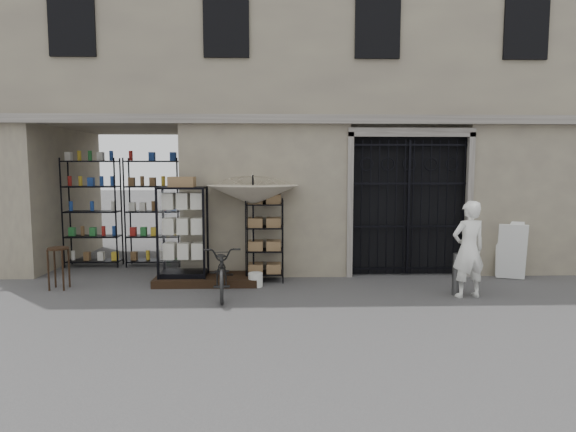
{
  "coord_description": "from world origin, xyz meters",
  "views": [
    {
      "loc": [
        -1.09,
        -7.84,
        2.3
      ],
      "look_at": [
        -0.8,
        1.4,
        1.35
      ],
      "focal_mm": 30.0,
      "sensor_mm": 36.0,
      "label": 1
    }
  ],
  "objects_px": {
    "wooden_stool": "(59,267)",
    "steel_bollard": "(456,274)",
    "display_cabinet": "(183,237)",
    "easel_sign": "(511,250)",
    "market_umbrella": "(253,190)",
    "bicycle": "(223,295)",
    "wire_rack": "(265,241)",
    "shopkeeper": "(467,297)",
    "white_bucket": "(255,280)"
  },
  "relations": [
    {
      "from": "shopkeeper",
      "to": "wooden_stool",
      "type": "bearing_deg",
      "value": -18.1
    },
    {
      "from": "bicycle",
      "to": "steel_bollard",
      "type": "xyz_separation_m",
      "value": [
        4.2,
        -0.11,
        0.38
      ]
    },
    {
      "from": "display_cabinet",
      "to": "steel_bollard",
      "type": "bearing_deg",
      "value": -7.62
    },
    {
      "from": "bicycle",
      "to": "wooden_stool",
      "type": "distance_m",
      "value": 3.2
    },
    {
      "from": "display_cabinet",
      "to": "market_umbrella",
      "type": "bearing_deg",
      "value": 8.56
    },
    {
      "from": "steel_bollard",
      "to": "easel_sign",
      "type": "distance_m",
      "value": 2.01
    },
    {
      "from": "wooden_stool",
      "to": "steel_bollard",
      "type": "height_order",
      "value": "wooden_stool"
    },
    {
      "from": "display_cabinet",
      "to": "wooden_stool",
      "type": "relative_size",
      "value": 2.4
    },
    {
      "from": "bicycle",
      "to": "shopkeeper",
      "type": "relative_size",
      "value": 1.04
    },
    {
      "from": "white_bucket",
      "to": "easel_sign",
      "type": "xyz_separation_m",
      "value": [
        5.22,
        0.49,
        0.46
      ]
    },
    {
      "from": "market_umbrella",
      "to": "easel_sign",
      "type": "relative_size",
      "value": 2.25
    },
    {
      "from": "wooden_stool",
      "to": "display_cabinet",
      "type": "bearing_deg",
      "value": 8.7
    },
    {
      "from": "steel_bollard",
      "to": "shopkeeper",
      "type": "xyz_separation_m",
      "value": [
        0.15,
        -0.14,
        -0.38
      ]
    },
    {
      "from": "display_cabinet",
      "to": "easel_sign",
      "type": "bearing_deg",
      "value": 5.34
    },
    {
      "from": "market_umbrella",
      "to": "easel_sign",
      "type": "xyz_separation_m",
      "value": [
        5.27,
        0.1,
        -1.26
      ]
    },
    {
      "from": "white_bucket",
      "to": "steel_bollard",
      "type": "relative_size",
      "value": 0.37
    },
    {
      "from": "wooden_stool",
      "to": "easel_sign",
      "type": "bearing_deg",
      "value": 3.65
    },
    {
      "from": "shopkeeper",
      "to": "white_bucket",
      "type": "bearing_deg",
      "value": -24.93
    },
    {
      "from": "white_bucket",
      "to": "shopkeeper",
      "type": "xyz_separation_m",
      "value": [
        3.78,
        -0.86,
        -0.13
      ]
    },
    {
      "from": "white_bucket",
      "to": "bicycle",
      "type": "xyz_separation_m",
      "value": [
        -0.57,
        -0.61,
        -0.13
      ]
    },
    {
      "from": "display_cabinet",
      "to": "easel_sign",
      "type": "relative_size",
      "value": 1.67
    },
    {
      "from": "easel_sign",
      "to": "white_bucket",
      "type": "bearing_deg",
      "value": -154.57
    },
    {
      "from": "shopkeeper",
      "to": "wire_rack",
      "type": "bearing_deg",
      "value": -32.53
    },
    {
      "from": "white_bucket",
      "to": "steel_bollard",
      "type": "height_order",
      "value": "steel_bollard"
    },
    {
      "from": "wooden_stool",
      "to": "steel_bollard",
      "type": "xyz_separation_m",
      "value": [
        7.32,
        -0.64,
        -0.04
      ]
    },
    {
      "from": "display_cabinet",
      "to": "shopkeeper",
      "type": "distance_m",
      "value": 5.4
    },
    {
      "from": "wire_rack",
      "to": "shopkeeper",
      "type": "height_order",
      "value": "wire_rack"
    },
    {
      "from": "white_bucket",
      "to": "steel_bollard",
      "type": "bearing_deg",
      "value": -11.17
    },
    {
      "from": "wooden_stool",
      "to": "wire_rack",
      "type": "bearing_deg",
      "value": 8.27
    },
    {
      "from": "market_umbrella",
      "to": "easel_sign",
      "type": "bearing_deg",
      "value": 1.07
    },
    {
      "from": "wire_rack",
      "to": "market_umbrella",
      "type": "xyz_separation_m",
      "value": [
        -0.22,
        -0.09,
        1.03
      ]
    },
    {
      "from": "display_cabinet",
      "to": "wire_rack",
      "type": "relative_size",
      "value": 1.15
    },
    {
      "from": "wire_rack",
      "to": "white_bucket",
      "type": "relative_size",
      "value": 5.95
    },
    {
      "from": "market_umbrella",
      "to": "bicycle",
      "type": "xyz_separation_m",
      "value": [
        -0.51,
        -1.0,
        -1.85
      ]
    },
    {
      "from": "steel_bollard",
      "to": "easel_sign",
      "type": "height_order",
      "value": "easel_sign"
    },
    {
      "from": "wire_rack",
      "to": "market_umbrella",
      "type": "distance_m",
      "value": 1.06
    },
    {
      "from": "white_bucket",
      "to": "shopkeeper",
      "type": "bearing_deg",
      "value": -12.78
    },
    {
      "from": "shopkeeper",
      "to": "display_cabinet",
      "type": "bearing_deg",
      "value": -24.38
    },
    {
      "from": "display_cabinet",
      "to": "wire_rack",
      "type": "distance_m",
      "value": 1.61
    },
    {
      "from": "white_bucket",
      "to": "easel_sign",
      "type": "relative_size",
      "value": 0.24
    },
    {
      "from": "market_umbrella",
      "to": "shopkeeper",
      "type": "xyz_separation_m",
      "value": [
        3.83,
        -1.25,
        -1.85
      ]
    },
    {
      "from": "display_cabinet",
      "to": "easel_sign",
      "type": "xyz_separation_m",
      "value": [
        6.64,
        0.22,
        -0.35
      ]
    },
    {
      "from": "steel_bollard",
      "to": "shopkeeper",
      "type": "distance_m",
      "value": 0.43
    },
    {
      "from": "bicycle",
      "to": "wire_rack",
      "type": "bearing_deg",
      "value": 50.04
    },
    {
      "from": "white_bucket",
      "to": "wooden_stool",
      "type": "relative_size",
      "value": 0.35
    },
    {
      "from": "wooden_stool",
      "to": "easel_sign",
      "type": "height_order",
      "value": "easel_sign"
    },
    {
      "from": "market_umbrella",
      "to": "bicycle",
      "type": "distance_m",
      "value": 2.16
    },
    {
      "from": "easel_sign",
      "to": "wire_rack",
      "type": "bearing_deg",
      "value": -159.85
    },
    {
      "from": "display_cabinet",
      "to": "wooden_stool",
      "type": "bearing_deg",
      "value": -167.87
    },
    {
      "from": "wire_rack",
      "to": "display_cabinet",
      "type": "bearing_deg",
      "value": 163.16
    }
  ]
}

